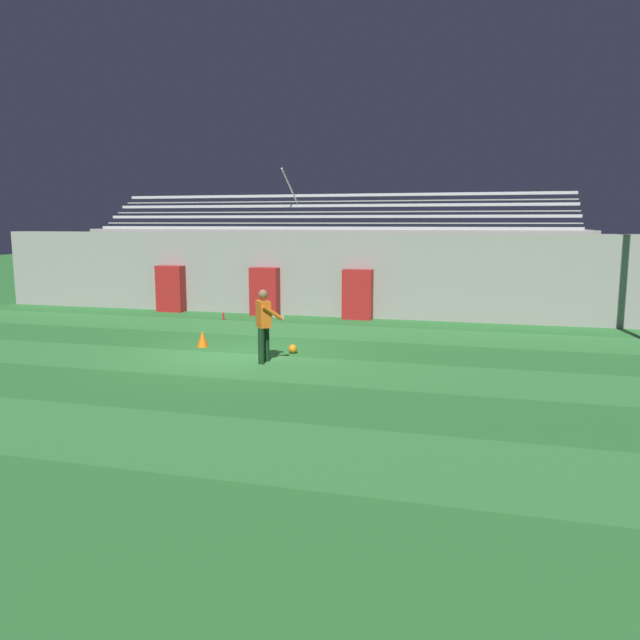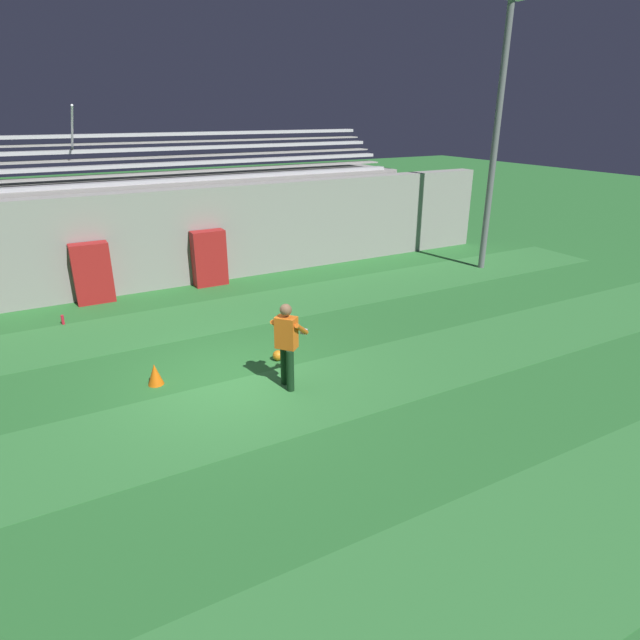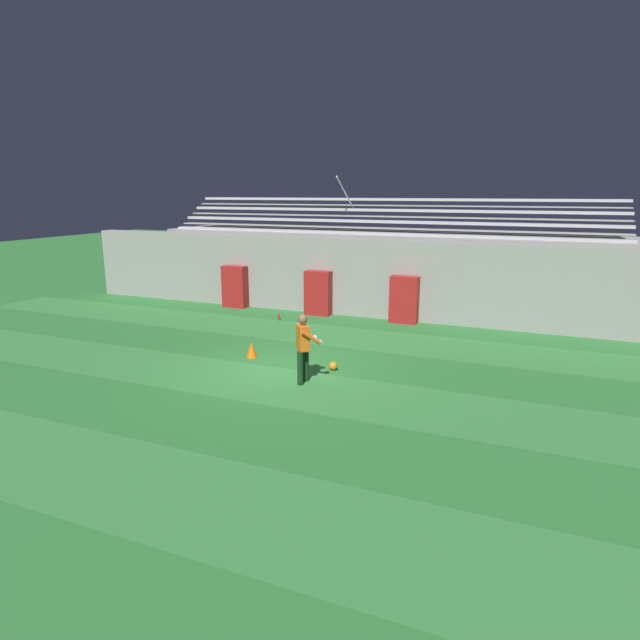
% 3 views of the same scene
% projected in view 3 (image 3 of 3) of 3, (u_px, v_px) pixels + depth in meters
% --- Properties ---
extents(ground_plane, '(80.00, 80.00, 0.00)m').
position_uv_depth(ground_plane, '(287.00, 367.00, 13.90)').
color(ground_plane, '#2D7533').
extents(turf_stripe_near, '(28.00, 2.35, 0.01)m').
position_uv_depth(turf_stripe_near, '(121.00, 478.00, 8.52)').
color(turf_stripe_near, '#38843D').
rests_on(turf_stripe_near, ground).
extents(turf_stripe_mid, '(28.00, 2.35, 0.01)m').
position_uv_depth(turf_stripe_mid, '(263.00, 383.00, 12.74)').
color(turf_stripe_mid, '#38843D').
rests_on(turf_stripe_mid, ground).
extents(turf_stripe_far, '(28.00, 2.35, 0.01)m').
position_uv_depth(turf_stripe_far, '(334.00, 335.00, 16.97)').
color(turf_stripe_far, '#38843D').
rests_on(turf_stripe_far, ground).
extents(back_wall, '(24.00, 0.60, 2.80)m').
position_uv_depth(back_wall, '(365.00, 278.00, 19.41)').
color(back_wall, '#999691').
rests_on(back_wall, ground).
extents(padding_pillar_gate_left, '(0.97, 0.44, 1.63)m').
position_uv_depth(padding_pillar_gate_left, '(318.00, 293.00, 19.66)').
color(padding_pillar_gate_left, '#B21E1E').
rests_on(padding_pillar_gate_left, ground).
extents(padding_pillar_gate_right, '(0.97, 0.44, 1.63)m').
position_uv_depth(padding_pillar_gate_right, '(404.00, 300.00, 18.45)').
color(padding_pillar_gate_right, '#B21E1E').
rests_on(padding_pillar_gate_right, ground).
extents(padding_pillar_far_left, '(0.97, 0.44, 1.63)m').
position_uv_depth(padding_pillar_far_left, '(235.00, 287.00, 20.98)').
color(padding_pillar_far_left, '#B21E1E').
rests_on(padding_pillar_far_left, ground).
extents(bleacher_stand, '(18.00, 3.35, 5.03)m').
position_uv_depth(bleacher_stand, '(380.00, 268.00, 21.18)').
color(bleacher_stand, '#999691').
rests_on(bleacher_stand, ground).
extents(goalkeeper, '(0.73, 0.74, 1.67)m').
position_uv_depth(goalkeeper, '(304.00, 344.00, 12.56)').
color(goalkeeper, '#143319').
rests_on(goalkeeper, ground).
extents(soccer_ball, '(0.22, 0.22, 0.22)m').
position_uv_depth(soccer_ball, '(333.00, 366.00, 13.66)').
color(soccer_ball, orange).
rests_on(soccer_ball, ground).
extents(traffic_cone, '(0.30, 0.30, 0.42)m').
position_uv_depth(traffic_cone, '(252.00, 350.00, 14.71)').
color(traffic_cone, orange).
rests_on(traffic_cone, ground).
extents(water_bottle, '(0.07, 0.07, 0.24)m').
position_uv_depth(water_bottle, '(279.00, 317.00, 18.97)').
color(water_bottle, red).
rests_on(water_bottle, ground).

